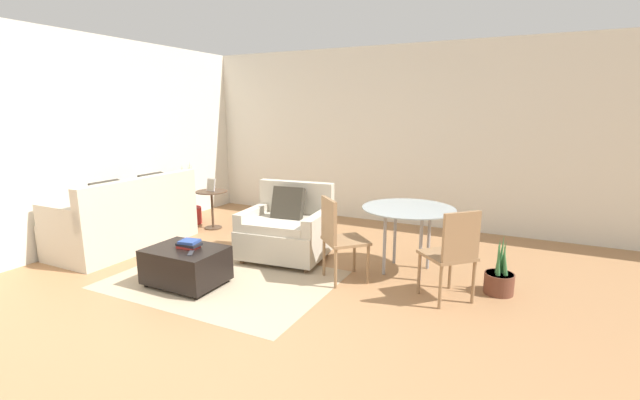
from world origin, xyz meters
TOP-DOWN VIEW (x-y plane):
  - ground_plane at (0.00, 0.00)m, footprint 20.00×20.00m
  - wall_back at (0.00, 4.01)m, footprint 12.00×0.06m
  - wall_left at (-2.86, 1.50)m, footprint 0.06×12.00m
  - area_rug at (-0.48, 0.86)m, footprint 2.32×1.65m
  - couch at (-2.31, 1.20)m, footprint 0.87×1.78m
  - armchair at (-0.23, 1.78)m, footprint 1.06×0.92m
  - ottoman at (-0.73, 0.59)m, footprint 0.77×0.57m
  - book_stack at (-0.70, 0.62)m, footprint 0.24×0.19m
  - tv_remote_primary at (-0.57, 0.51)m, footprint 0.13×0.16m
  - potted_plant at (-2.46, 2.47)m, footprint 0.41×0.41m
  - side_table at (-1.92, 2.42)m, footprint 0.47×0.47m
  - picture_frame at (-1.92, 2.42)m, footprint 0.15×0.07m
  - dining_table at (1.22, 1.97)m, footprint 1.01×1.01m
  - dining_chair_near_left at (0.63, 1.39)m, footprint 0.59×0.59m
  - dining_chair_near_right at (1.80, 1.39)m, footprint 0.59×0.59m
  - potted_plant_small at (2.20, 1.80)m, footprint 0.28×0.28m

SIDE VIEW (x-z plane):
  - ground_plane at x=0.00m, z-range 0.00..0.00m
  - area_rug at x=-0.48m, z-range 0.00..0.01m
  - potted_plant_small at x=2.20m, z-range -0.13..0.46m
  - ottoman at x=-0.73m, z-range 0.02..0.41m
  - potted_plant at x=-2.46m, z-range -0.27..0.73m
  - couch at x=-2.31m, z-range -0.15..0.81m
  - armchair at x=-0.23m, z-range -0.10..0.80m
  - tv_remote_primary at x=-0.57m, z-range 0.39..0.40m
  - side_table at x=-1.92m, z-range 0.12..0.70m
  - book_stack at x=-0.70m, z-range 0.40..0.48m
  - dining_chair_near_left at x=0.63m, z-range 0.07..0.97m
  - dining_chair_near_right at x=1.80m, z-range 0.07..0.97m
  - dining_table at x=1.22m, z-range 0.28..1.02m
  - picture_frame at x=-1.92m, z-range 0.58..0.77m
  - wall_back at x=0.00m, z-range 0.00..2.75m
  - wall_left at x=-2.86m, z-range 0.00..2.75m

